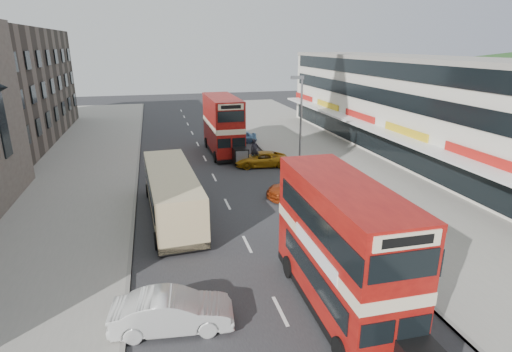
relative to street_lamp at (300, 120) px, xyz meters
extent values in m
plane|color=#28282B|center=(-6.52, -18.00, -4.78)|extent=(160.00, 160.00, 0.00)
cube|color=#28282B|center=(-6.52, 2.00, -4.78)|extent=(12.00, 90.00, 0.01)
cube|color=gray|center=(5.48, 2.00, -4.71)|extent=(12.00, 90.00, 0.15)
cube|color=gray|center=(-18.52, 2.00, -4.71)|extent=(12.00, 90.00, 0.15)
cube|color=gray|center=(-12.62, 2.00, -4.71)|extent=(0.20, 90.00, 0.16)
cube|color=gray|center=(-0.42, 2.00, -4.71)|extent=(0.20, 90.00, 0.16)
cube|color=beige|center=(13.48, 4.00, -0.28)|extent=(8.00, 46.00, 9.00)
cube|color=black|center=(9.43, 4.00, -3.18)|extent=(0.10, 44.00, 2.40)
cube|color=gray|center=(13.48, 4.00, 4.32)|extent=(8.20, 46.20, 0.40)
cube|color=white|center=(8.58, 4.00, -1.78)|extent=(1.80, 44.00, 0.20)
cylinder|color=slate|center=(0.08, 0.00, -0.78)|extent=(0.16, 0.16, 8.00)
cube|color=slate|center=(-0.32, 0.00, 3.22)|extent=(1.00, 0.20, 0.25)
cube|color=black|center=(-4.14, -16.19, -4.43)|extent=(2.66, 8.24, 0.36)
cube|color=maroon|center=(-4.14, -16.19, -3.19)|extent=(2.64, 8.24, 2.26)
cube|color=beige|center=(-4.14, -16.19, -1.91)|extent=(2.68, 8.28, 0.46)
cube|color=maroon|center=(-4.14, -16.19, -0.68)|extent=(2.64, 8.24, 2.16)
cube|color=maroon|center=(-4.14, -16.19, 0.48)|extent=(2.66, 8.26, 0.26)
cube|color=black|center=(-4.45, 9.54, -4.41)|extent=(2.75, 8.51, 0.37)
cube|color=maroon|center=(-4.45, 9.54, -3.14)|extent=(2.73, 8.51, 2.33)
cube|color=beige|center=(-4.45, 9.54, -1.82)|extent=(2.77, 8.55, 0.48)
cube|color=maroon|center=(-4.45, 9.54, -0.54)|extent=(2.73, 8.51, 2.23)
cube|color=maroon|center=(-4.45, 9.54, 0.66)|extent=(2.75, 8.53, 0.27)
cube|color=black|center=(-3.74, 4.67, -3.83)|extent=(1.29, 1.28, 1.38)
cube|color=black|center=(-10.20, -5.27, -4.36)|extent=(3.27, 10.76, 0.42)
cube|color=#C8B381|center=(-10.20, -5.27, -3.14)|extent=(3.25, 10.76, 2.76)
imported|color=silver|center=(-10.80, -16.00, -4.03)|extent=(4.72, 2.09, 1.51)
imported|color=#96320F|center=(-1.17, -3.84, -4.05)|extent=(5.27, 2.62, 1.47)
imported|color=#B67712|center=(-2.01, 4.18, -4.13)|extent=(4.94, 2.71, 1.31)
imported|color=#6091C0|center=(-2.05, 13.57, -4.12)|extent=(3.99, 1.75, 1.34)
imported|color=gray|center=(1.03, -4.48, -3.79)|extent=(0.69, 0.53, 1.70)
imported|color=gray|center=(-2.39, 4.92, -4.29)|extent=(0.80, 1.94, 1.00)
imported|color=#23212A|center=(-2.39, 4.92, -3.45)|extent=(0.75, 0.53, 1.97)
camera|label=1|loc=(-10.92, -29.38, 5.58)|focal=28.54mm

